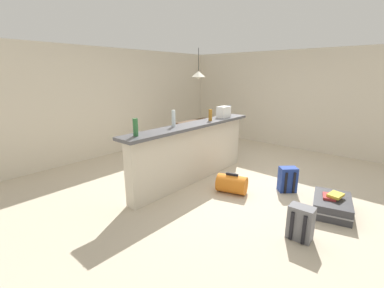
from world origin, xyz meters
TOP-DOWN VIEW (x-y plane):
  - ground_plane at (0.00, 0.00)m, footprint 13.00×13.00m
  - wall_back at (0.00, 3.05)m, footprint 6.60×0.10m
  - wall_right at (3.05, 0.30)m, footprint 0.10×6.00m
  - partition_half_wall at (-0.42, 0.38)m, footprint 2.80×0.20m
  - bar_countertop at (-0.42, 0.38)m, footprint 2.96×0.40m
  - bottle_green at (-1.65, 0.39)m, footprint 0.07×0.07m
  - bottle_clear at (-0.81, 0.47)m, footprint 0.06×0.06m
  - bottle_amber at (0.04, 0.35)m, footprint 0.07×0.07m
  - bottle_blue at (0.79, 0.43)m, footprint 0.06×0.06m
  - grocery_bag at (0.53, 0.39)m, footprint 0.26×0.18m
  - dining_table at (1.25, 1.52)m, footprint 1.10×0.80m
  - dining_chair_near_partition at (1.14, 0.95)m, footprint 0.44×0.44m
  - pendant_lamp at (1.17, 1.58)m, footprint 0.34×0.34m
  - suitcase_flat_charcoal at (-0.01, -1.87)m, footprint 0.88×0.65m
  - backpack_blue at (0.27, -1.11)m, footprint 0.34×0.34m
  - backpack_grey at (-0.92, -1.74)m, footprint 0.26×0.29m
  - duffel_bag_orange at (-0.39, -0.44)m, footprint 0.42×0.55m
  - book_stack at (-0.02, -1.86)m, footprint 0.28×0.28m

SIDE VIEW (x-z plane):
  - ground_plane at x=0.00m, z-range -0.05..0.00m
  - suitcase_flat_charcoal at x=-0.01m, z-range 0.00..0.22m
  - duffel_bag_orange at x=-0.39m, z-range -0.02..0.32m
  - backpack_blue at x=0.27m, z-range -0.01..0.41m
  - backpack_grey at x=-0.92m, z-range -0.01..0.41m
  - book_stack at x=-0.02m, z-range 0.22..0.29m
  - partition_half_wall at x=-0.42m, z-range 0.00..1.01m
  - dining_chair_near_partition at x=1.14m, z-range 0.05..0.98m
  - dining_table at x=1.25m, z-range 0.28..1.02m
  - bar_countertop at x=-0.42m, z-range 1.01..1.06m
  - bottle_blue at x=0.79m, z-range 1.06..1.27m
  - bottle_amber at x=0.04m, z-range 1.06..1.28m
  - grocery_bag at x=0.53m, z-range 1.06..1.28m
  - bottle_green at x=-1.65m, z-range 1.06..1.31m
  - bottle_clear at x=-0.81m, z-range 1.06..1.34m
  - wall_back at x=0.00m, z-range 0.00..2.50m
  - wall_right at x=3.05m, z-range 0.00..2.50m
  - pendant_lamp at x=1.17m, z-range 1.55..2.26m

